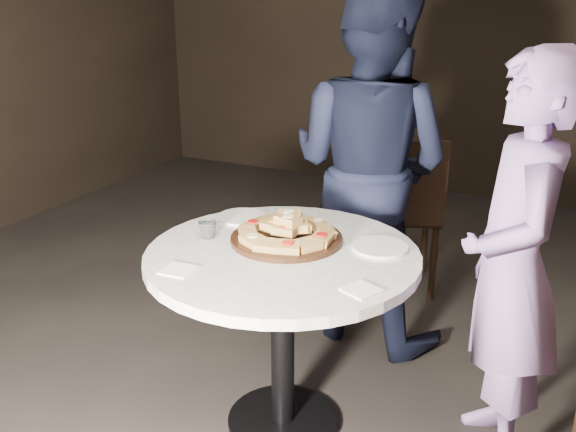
{
  "coord_description": "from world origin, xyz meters",
  "views": [
    {
      "loc": [
        1.0,
        -2.11,
        1.78
      ],
      "look_at": [
        -0.02,
        -0.01,
        0.93
      ],
      "focal_mm": 40.0,
      "sensor_mm": 36.0,
      "label": 1
    }
  ],
  "objects_px": {
    "focaccia_pile": "(287,229)",
    "water_glass": "(208,229)",
    "table": "(282,286)",
    "serving_board": "(286,239)",
    "diner_navy": "(369,168)",
    "chair_far": "(401,204)",
    "diner_teal": "(512,269)"
  },
  "relations": [
    {
      "from": "table",
      "to": "serving_board",
      "type": "bearing_deg",
      "value": 107.55
    },
    {
      "from": "focaccia_pile",
      "to": "diner_navy",
      "type": "distance_m",
      "value": 0.82
    },
    {
      "from": "water_glass",
      "to": "focaccia_pile",
      "type": "bearing_deg",
      "value": 19.04
    },
    {
      "from": "table",
      "to": "diner_navy",
      "type": "distance_m",
      "value": 0.95
    },
    {
      "from": "diner_teal",
      "to": "water_glass",
      "type": "bearing_deg",
      "value": -96.38
    },
    {
      "from": "focaccia_pile",
      "to": "diner_teal",
      "type": "xyz_separation_m",
      "value": [
        0.85,
        0.13,
        -0.06
      ]
    },
    {
      "from": "serving_board",
      "to": "focaccia_pile",
      "type": "height_order",
      "value": "focaccia_pile"
    },
    {
      "from": "water_glass",
      "to": "diner_navy",
      "type": "xyz_separation_m",
      "value": [
        0.37,
        0.92,
        0.07
      ]
    },
    {
      "from": "table",
      "to": "focaccia_pile",
      "type": "bearing_deg",
      "value": 105.52
    },
    {
      "from": "table",
      "to": "diner_teal",
      "type": "distance_m",
      "value": 0.87
    },
    {
      "from": "serving_board",
      "to": "diner_teal",
      "type": "relative_size",
      "value": 0.28
    },
    {
      "from": "chair_far",
      "to": "diner_navy",
      "type": "bearing_deg",
      "value": 64.06
    },
    {
      "from": "water_glass",
      "to": "chair_far",
      "type": "xyz_separation_m",
      "value": [
        0.41,
        1.43,
        -0.27
      ]
    },
    {
      "from": "focaccia_pile",
      "to": "diner_teal",
      "type": "bearing_deg",
      "value": 8.62
    },
    {
      "from": "focaccia_pile",
      "to": "water_glass",
      "type": "relative_size",
      "value": 5.25
    },
    {
      "from": "water_glass",
      "to": "diner_navy",
      "type": "relative_size",
      "value": 0.04
    },
    {
      "from": "table",
      "to": "diner_navy",
      "type": "relative_size",
      "value": 0.75
    },
    {
      "from": "focaccia_pile",
      "to": "water_glass",
      "type": "height_order",
      "value": "focaccia_pile"
    },
    {
      "from": "table",
      "to": "chair_far",
      "type": "relative_size",
      "value": 1.4
    },
    {
      "from": "diner_navy",
      "to": "diner_teal",
      "type": "xyz_separation_m",
      "value": [
        0.79,
        -0.68,
        -0.11
      ]
    },
    {
      "from": "table",
      "to": "diner_navy",
      "type": "height_order",
      "value": "diner_navy"
    },
    {
      "from": "chair_far",
      "to": "serving_board",
      "type": "bearing_deg",
      "value": 63.89
    },
    {
      "from": "focaccia_pile",
      "to": "water_glass",
      "type": "xyz_separation_m",
      "value": [
        -0.31,
        -0.11,
        -0.02
      ]
    },
    {
      "from": "water_glass",
      "to": "serving_board",
      "type": "bearing_deg",
      "value": 19.14
    },
    {
      "from": "table",
      "to": "diner_teal",
      "type": "bearing_deg",
      "value": 15.82
    },
    {
      "from": "serving_board",
      "to": "diner_navy",
      "type": "relative_size",
      "value": 0.25
    },
    {
      "from": "chair_far",
      "to": "focaccia_pile",
      "type": "bearing_deg",
      "value": 64.05
    },
    {
      "from": "water_glass",
      "to": "chair_far",
      "type": "bearing_deg",
      "value": 74.2
    },
    {
      "from": "table",
      "to": "water_glass",
      "type": "bearing_deg",
      "value": -179.62
    },
    {
      "from": "water_glass",
      "to": "diner_teal",
      "type": "height_order",
      "value": "diner_teal"
    },
    {
      "from": "diner_teal",
      "to": "diner_navy",
      "type": "bearing_deg",
      "value": -148.63
    },
    {
      "from": "water_glass",
      "to": "chair_far",
      "type": "relative_size",
      "value": 0.08
    }
  ]
}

